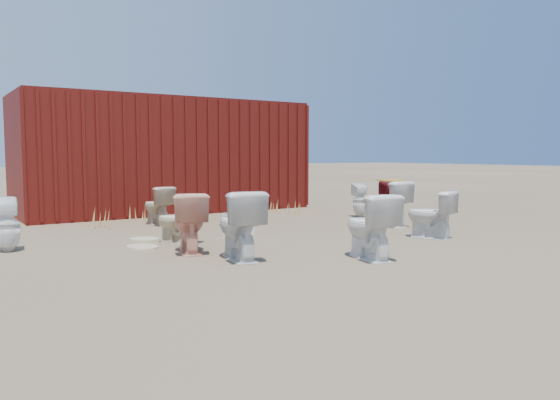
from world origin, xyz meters
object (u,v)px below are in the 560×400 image
toilet_back_e (360,200)px  toilet_back_a (7,225)px  toilet_front_a (239,225)px  loose_tank (239,224)px  toilet_front_pink (189,222)px  toilet_front_e (430,215)px  toilet_front_c (369,226)px  toilet_back_beige_left (178,220)px  toilet_front_maroon (390,201)px  toilet_back_beige_right (157,206)px  toilet_back_yellowlid (389,204)px  shipping_container (164,156)px

toilet_back_e → toilet_back_a: bearing=25.6°
toilet_front_a → loose_tank: size_ratio=1.64×
toilet_front_pink → toilet_front_e: 3.55m
toilet_front_e → loose_tank: toilet_front_e is taller
toilet_front_c → toilet_front_a: bearing=-21.6°
toilet_front_a → toilet_back_a: (-2.19, 2.08, -0.06)m
toilet_back_beige_left → toilet_front_maroon: bearing=153.4°
toilet_front_e → toilet_front_maroon: bearing=-134.6°
toilet_front_a → toilet_front_pink: toilet_front_a is taller
toilet_front_pink → toilet_front_maroon: toilet_front_pink is taller
toilet_front_e → toilet_back_beige_right: bearing=-68.9°
toilet_front_e → toilet_back_beige_left: size_ratio=1.08×
toilet_back_beige_right → toilet_back_e: toilet_back_beige_right is taller
toilet_front_pink → toilet_back_beige_right: toilet_front_pink is taller
toilet_back_beige_right → toilet_back_yellowlid: size_ratio=0.87×
toilet_front_c → toilet_back_a: bearing=-28.9°
toilet_front_c → toilet_back_beige_right: bearing=-66.7°
shipping_container → toilet_front_c: (-0.11, -6.67, -0.81)m
toilet_back_a → loose_tank: bearing=174.4°
toilet_back_yellowlid → toilet_back_a: bearing=-5.1°
toilet_back_a → toilet_back_e: toilet_back_a is taller
toilet_back_beige_left → toilet_back_yellowlid: bearing=146.4°
toilet_back_e → toilet_back_beige_right: bearing=6.4°
toilet_back_yellowlid → toilet_back_e: bearing=-106.7°
toilet_back_yellowlid → toilet_back_beige_right: bearing=-31.7°
toilet_front_pink → toilet_back_a: bearing=-16.9°
toilet_front_maroon → toilet_back_e: size_ratio=1.11×
toilet_back_beige_left → loose_tank: toilet_back_beige_left is taller
toilet_front_a → toilet_front_maroon: (4.09, 1.64, -0.04)m
toilet_front_c → toilet_back_beige_left: 2.71m
toilet_back_yellowlid → loose_tank: (-2.66, 0.54, -0.22)m
toilet_back_a → toilet_back_beige_right: size_ratio=1.02×
toilet_front_maroon → toilet_back_e: 0.80m
loose_tank → toilet_back_yellowlid: bearing=-24.6°
toilet_front_c → toilet_front_maroon: size_ratio=1.05×
toilet_back_yellowlid → toilet_front_e: bearing=74.4°
shipping_container → toilet_front_e: 6.29m
toilet_back_e → toilet_back_yellowlid: bearing=91.7°
toilet_front_e → toilet_back_beige_right: (-2.80, 3.64, -0.01)m
toilet_back_beige_left → toilet_back_e: (4.23, 0.97, 0.01)m
shipping_container → toilet_back_e: 4.42m
toilet_back_e → toilet_front_c: bearing=71.8°
toilet_front_maroon → toilet_back_beige_right: toilet_front_maroon is taller
toilet_back_a → toilet_back_beige_right: (2.53, 1.42, -0.01)m
toilet_front_c → toilet_front_maroon: bearing=-127.7°
toilet_front_a → toilet_back_yellowlid: 3.78m
toilet_front_c → toilet_back_e: bearing=-119.6°
toilet_front_pink → toilet_front_e: size_ratio=1.08×
shipping_container → toilet_front_c: bearing=-91.0°
toilet_front_pink → toilet_back_a: (-1.90, 1.32, -0.03)m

